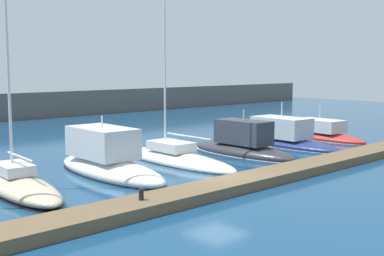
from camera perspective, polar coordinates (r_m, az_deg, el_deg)
The scene contains 9 objects.
ground_plane at distance 24.76m, azimuth 2.73°, elevation -6.18°, with size 120.00×120.00×0.00m, color navy.
dock_pier at distance 23.82m, azimuth 5.06°, elevation -6.15°, with size 38.57×1.91×0.46m, color brown.
sailboat_sand_third at distance 24.57m, azimuth -19.08°, elevation -5.70°, with size 3.08×9.28×18.46m.
motorboat_white_fourth at distance 26.98m, azimuth -9.40°, elevation -3.67°, with size 2.88×8.87×3.44m.
sailboat_ivory_fifth at distance 30.04m, azimuth -1.85°, elevation -3.36°, with size 2.69×9.75×18.77m.
motorboat_charcoal_sixth at distance 32.75m, azimuth 5.62°, elevation -1.97°, with size 2.53×8.16×3.23m.
motorboat_navy_seventh at distance 36.86m, azimuth 10.16°, elevation -1.02°, with size 3.00×9.27×3.35m.
motorboat_red_eighth at distance 40.87m, azimuth 13.74°, elevation -0.62°, with size 3.05×8.76×2.91m.
dock_bollard at distance 20.02m, azimuth -5.67°, elevation -7.36°, with size 0.20×0.20×0.44m, color black.
Camera 1 is at (-17.36, -16.75, 5.59)m, focal length 47.98 mm.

